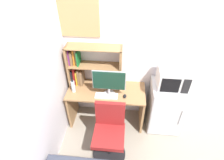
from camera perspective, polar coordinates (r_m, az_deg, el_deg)
wall_back at (r=3.08m, az=23.65°, el=7.06°), size 6.40×0.04×2.60m
wall_left at (r=1.98m, az=-29.24°, el=-14.32°), size 0.04×4.40×2.60m
desk at (r=3.15m, az=-1.77°, el=-6.36°), size 1.30×0.57×0.74m
hutch_bookshelf at (r=2.97m, az=-8.28°, el=4.51°), size 0.88×0.26×0.72m
monitor at (r=2.75m, az=-0.96°, el=-0.71°), size 0.52×0.21×0.47m
keyboard at (r=2.89m, az=-1.79°, el=-5.08°), size 0.37×0.14×0.02m
computer_mouse at (r=2.88m, az=4.10°, el=-5.13°), size 0.05×0.09×0.04m
water_bottle at (r=2.98m, az=-12.27°, el=-2.00°), size 0.06×0.06×0.23m
mini_fridge at (r=3.26m, az=16.58°, el=-8.09°), size 0.56×0.55×0.91m
microwave at (r=2.87m, az=18.72°, el=0.60°), size 0.45×0.39×0.32m
desk_fan at (r=2.73m, az=21.63°, el=5.57°), size 0.15×0.11×0.26m
desk_chair at (r=2.80m, az=-0.86°, el=-17.16°), size 0.52×0.52×0.96m
wall_corkboard at (r=2.78m, az=-11.56°, el=18.61°), size 0.70×0.02×0.54m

